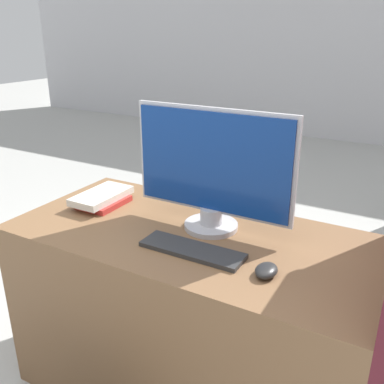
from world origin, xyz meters
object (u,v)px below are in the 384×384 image
(monitor, at_px, (212,170))
(keyboard, at_px, (192,250))
(mouse, at_px, (266,270))
(book_stack, at_px, (103,198))

(monitor, height_order, keyboard, monitor)
(keyboard, xyz_separation_m, mouse, (0.27, -0.02, 0.01))
(keyboard, xyz_separation_m, book_stack, (-0.55, 0.18, 0.02))
(keyboard, bearing_deg, book_stack, 161.92)
(mouse, bearing_deg, keyboard, 176.73)
(monitor, xyz_separation_m, book_stack, (-0.52, -0.02, -0.21))
(mouse, bearing_deg, monitor, 144.24)
(monitor, height_order, mouse, monitor)
(mouse, relative_size, book_stack, 0.35)
(monitor, height_order, book_stack, monitor)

